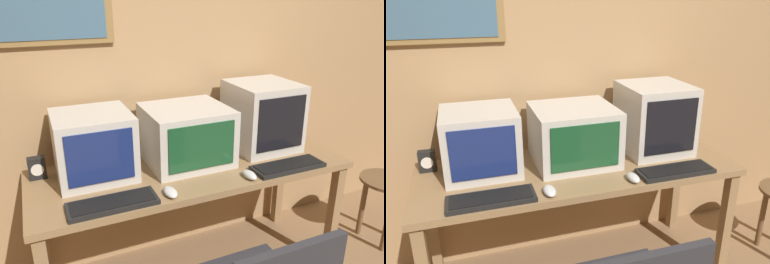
% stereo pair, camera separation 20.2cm
% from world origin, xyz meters
% --- Properties ---
extents(wall_back, '(8.00, 0.08, 2.60)m').
position_xyz_m(wall_back, '(-0.01, 1.45, 1.30)').
color(wall_back, tan).
rests_on(wall_back, ground_plane).
extents(desk, '(1.75, 0.65, 0.74)m').
position_xyz_m(desk, '(0.00, 1.06, 0.65)').
color(desk, '#99754C').
rests_on(desk, ground_plane).
extents(monitor_left, '(0.39, 0.39, 0.34)m').
position_xyz_m(monitor_left, '(-0.51, 1.17, 0.91)').
color(monitor_left, beige).
rests_on(monitor_left, desk).
extents(monitor_center, '(0.45, 0.43, 0.32)m').
position_xyz_m(monitor_center, '(0.00, 1.14, 0.90)').
color(monitor_center, beige).
rests_on(monitor_center, desk).
extents(monitor_right, '(0.38, 0.40, 0.41)m').
position_xyz_m(monitor_right, '(0.51, 1.15, 0.94)').
color(monitor_right, beige).
rests_on(monitor_right, desk).
extents(keyboard_main, '(0.41, 0.15, 0.03)m').
position_xyz_m(keyboard_main, '(-0.50, 0.83, 0.75)').
color(keyboard_main, black).
rests_on(keyboard_main, desk).
extents(keyboard_side, '(0.42, 0.15, 0.03)m').
position_xyz_m(keyboard_side, '(0.47, 0.82, 0.75)').
color(keyboard_side, black).
rests_on(keyboard_side, desk).
extents(mouse_near_keyboard, '(0.06, 0.11, 0.03)m').
position_xyz_m(mouse_near_keyboard, '(-0.22, 0.81, 0.75)').
color(mouse_near_keyboard, silver).
rests_on(mouse_near_keyboard, desk).
extents(mouse_far_corner, '(0.06, 0.11, 0.04)m').
position_xyz_m(mouse_far_corner, '(0.22, 0.81, 0.76)').
color(mouse_far_corner, silver).
rests_on(mouse_far_corner, desk).
extents(desk_clock, '(0.09, 0.05, 0.12)m').
position_xyz_m(desk_clock, '(-0.79, 1.25, 0.80)').
color(desk_clock, black).
rests_on(desk_clock, desk).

